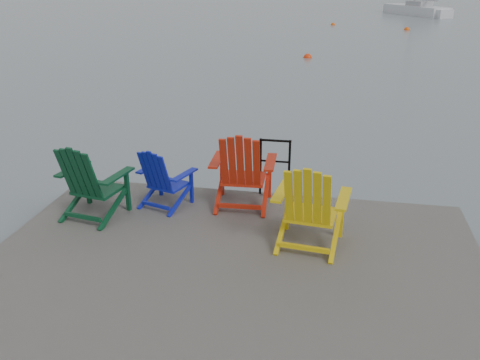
% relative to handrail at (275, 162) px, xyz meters
% --- Properties ---
extents(ground, '(400.00, 400.00, 0.00)m').
position_rel_handrail_xyz_m(ground, '(-0.25, -2.45, -1.04)').
color(ground, slate).
rests_on(ground, ground).
extents(dock, '(6.00, 5.00, 1.40)m').
position_rel_handrail_xyz_m(dock, '(-0.25, -2.45, -0.69)').
color(dock, '#282624').
rests_on(dock, ground).
extents(handrail, '(0.48, 0.04, 0.90)m').
position_rel_handrail_xyz_m(handrail, '(0.00, 0.00, 0.00)').
color(handrail, black).
rests_on(handrail, dock).
extents(chair_green, '(0.98, 0.92, 1.10)m').
position_rel_handrail_xyz_m(chair_green, '(-2.41, -1.23, 0.01)').
color(chair_green, '#0B3D21').
rests_on(chair_green, dock).
extents(chair_blue, '(0.86, 0.82, 0.91)m').
position_rel_handrail_xyz_m(chair_blue, '(-1.54, -0.71, -0.08)').
color(chair_blue, '#101BAD').
rests_on(chair_blue, dock).
extents(chair_red, '(0.96, 0.89, 1.16)m').
position_rel_handrail_xyz_m(chair_red, '(-0.41, -0.50, 0.04)').
color(chair_red, red).
rests_on(chair_red, dock).
extents(chair_yellow, '(0.98, 0.92, 1.14)m').
position_rel_handrail_xyz_m(chair_yellow, '(0.62, -1.51, 0.03)').
color(chair_yellow, yellow).
rests_on(chair_yellow, dock).
extents(sailboat_near, '(5.33, 7.42, 10.38)m').
position_rel_handrail_xyz_m(sailboat_near, '(7.64, 43.80, -0.69)').
color(sailboat_near, silver).
rests_on(sailboat_near, ground).
extents(buoy_b, '(0.39, 0.39, 0.39)m').
position_rel_handrail_xyz_m(buoy_b, '(-0.52, 16.89, -1.04)').
color(buoy_b, '#ED360D').
rests_on(buoy_b, ground).
extents(buoy_c, '(0.40, 0.40, 0.40)m').
position_rel_handrail_xyz_m(buoy_c, '(5.38, 30.19, -1.04)').
color(buoy_c, '#F0580E').
rests_on(buoy_c, ground).
extents(buoy_d, '(0.33, 0.33, 0.33)m').
position_rel_handrail_xyz_m(buoy_d, '(0.36, 32.84, -1.04)').
color(buoy_d, '#E2510D').
rests_on(buoy_d, ground).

